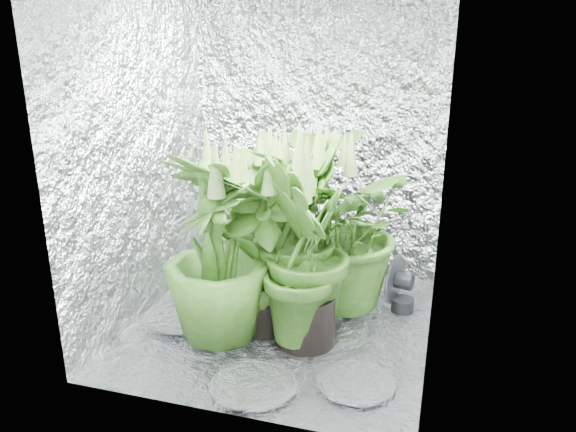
% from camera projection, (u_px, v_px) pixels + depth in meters
% --- Properties ---
extents(ground, '(1.60, 1.60, 0.00)m').
position_uv_depth(ground, '(281.00, 324.00, 3.14)').
color(ground, silver).
rests_on(ground, ground).
extents(walls, '(1.62, 1.62, 2.00)m').
position_uv_depth(walls, '(280.00, 148.00, 2.82)').
color(walls, silver).
rests_on(walls, ground).
extents(plant_a, '(1.05, 1.05, 1.02)m').
position_uv_depth(plant_a, '(269.00, 217.00, 3.40)').
color(plant_a, black).
rests_on(plant_a, ground).
extents(plant_b, '(0.67, 0.67, 1.01)m').
position_uv_depth(plant_b, '(268.00, 209.00, 3.62)').
color(plant_b, black).
rests_on(plant_b, ground).
extents(plant_c, '(0.68, 0.68, 1.13)m').
position_uv_depth(plant_c, '(299.00, 230.00, 3.07)').
color(plant_c, black).
rests_on(plant_c, ground).
extents(plant_d, '(0.69, 0.69, 1.09)m').
position_uv_depth(plant_d, '(217.00, 250.00, 2.84)').
color(plant_d, black).
rests_on(plant_d, ground).
extents(plant_e, '(0.90, 0.90, 1.05)m').
position_uv_depth(plant_e, '(338.00, 228.00, 3.16)').
color(plant_e, black).
rests_on(plant_e, ground).
extents(plant_f, '(0.72, 0.72, 1.05)m').
position_uv_depth(plant_f, '(263.00, 246.00, 2.94)').
color(plant_f, black).
rests_on(plant_f, ground).
extents(plant_g, '(0.61, 0.61, 1.08)m').
position_uv_depth(plant_g, '(306.00, 256.00, 2.81)').
color(plant_g, black).
rests_on(plant_g, ground).
extents(circulation_fan, '(0.16, 0.29, 0.34)m').
position_uv_depth(circulation_fan, '(399.00, 287.00, 3.25)').
color(circulation_fan, black).
rests_on(circulation_fan, ground).
extents(plant_label, '(0.05, 0.05, 0.08)m').
position_uv_depth(plant_label, '(228.00, 291.00, 2.86)').
color(plant_label, white).
rests_on(plant_label, plant_d).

